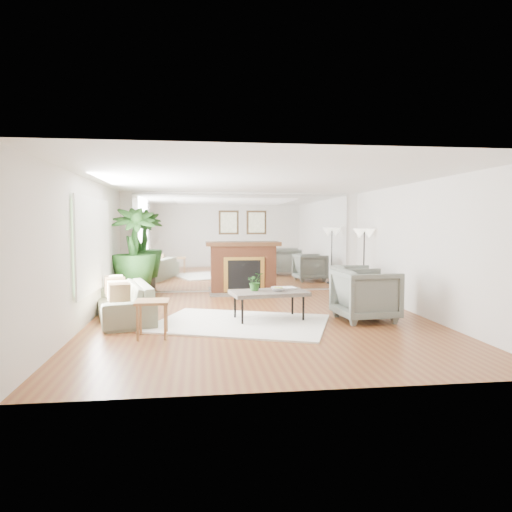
{
  "coord_description": "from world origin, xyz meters",
  "views": [
    {
      "loc": [
        -1.1,
        -7.97,
        1.71
      ],
      "look_at": [
        -0.02,
        0.6,
        1.1
      ],
      "focal_mm": 32.0,
      "sensor_mm": 36.0,
      "label": 1
    }
  ],
  "objects": [
    {
      "name": "coffee_table",
      "position": [
        0.12,
        -0.07,
        0.48
      ],
      "size": [
        1.42,
        0.96,
        0.53
      ],
      "rotation": [
        0.0,
        0.0,
        0.15
      ],
      "color": "#61574D",
      "rests_on": "ground"
    },
    {
      "name": "armchair_front",
      "position": [
        1.84,
        -0.27,
        0.46
      ],
      "size": [
        1.08,
        1.05,
        0.91
      ],
      "primitive_type": "imported",
      "rotation": [
        0.0,
        0.0,
        1.66
      ],
      "color": "slate",
      "rests_on": "ground"
    },
    {
      "name": "mirror_panel",
      "position": [
        0.0,
        3.47,
        1.25
      ],
      "size": [
        5.4,
        0.04,
        2.4
      ],
      "primitive_type": "cube",
      "color": "silver",
      "rests_on": "wall_back"
    },
    {
      "name": "wall_back",
      "position": [
        0.0,
        3.49,
        1.25
      ],
      "size": [
        6.0,
        0.02,
        2.5
      ],
      "primitive_type": "cube",
      "color": "silver",
      "rests_on": "ground"
    },
    {
      "name": "floor_lamp",
      "position": [
        2.7,
        2.16,
        1.37
      ],
      "size": [
        0.52,
        0.29,
        1.6
      ],
      "color": "black",
      "rests_on": "ground"
    },
    {
      "name": "potted_ficus",
      "position": [
        -2.56,
        2.53,
        1.12
      ],
      "size": [
        1.18,
        1.18,
        2.09
      ],
      "color": "black",
      "rests_on": "ground"
    },
    {
      "name": "area_rug",
      "position": [
        -0.39,
        -0.29,
        0.02
      ],
      "size": [
        3.39,
        2.9,
        0.03
      ],
      "primitive_type": "cube",
      "rotation": [
        0.0,
        0.0,
        -0.35
      ],
      "color": "white",
      "rests_on": "ground"
    },
    {
      "name": "window_panel",
      "position": [
        -2.96,
        0.4,
        1.35
      ],
      "size": [
        0.04,
        2.4,
        1.5
      ],
      "primitive_type": "cube",
      "color": "#B2E09E",
      "rests_on": "wall_left"
    },
    {
      "name": "fireplace",
      "position": [
        0.0,
        3.26,
        0.66
      ],
      "size": [
        1.85,
        0.83,
        2.05
      ],
      "color": "brown",
      "rests_on": "ground"
    },
    {
      "name": "sofa",
      "position": [
        -2.45,
        0.4,
        0.32
      ],
      "size": [
        1.39,
        2.36,
        0.65
      ],
      "primitive_type": "imported",
      "rotation": [
        0.0,
        0.0,
        -1.32
      ],
      "color": "#6D705A",
      "rests_on": "ground"
    },
    {
      "name": "armchair_back",
      "position": [
        2.24,
        1.47,
        0.41
      ],
      "size": [
        0.96,
        0.94,
        0.82
      ],
      "primitive_type": "imported",
      "rotation": [
        0.0,
        0.0,
        1.5
      ],
      "color": "slate",
      "rests_on": "ground"
    },
    {
      "name": "side_table",
      "position": [
        -1.8,
        -1.04,
        0.47
      ],
      "size": [
        0.5,
        0.5,
        0.56
      ],
      "rotation": [
        0.0,
        0.0,
        0.02
      ],
      "color": "olive",
      "rests_on": "ground"
    },
    {
      "name": "book",
      "position": [
        0.46,
        0.21,
        0.54
      ],
      "size": [
        0.26,
        0.32,
        0.02
      ],
      "primitive_type": "imported",
      "rotation": [
        0.0,
        0.0,
        0.19
      ],
      "color": "olive",
      "rests_on": "coffee_table"
    },
    {
      "name": "tabletop_plant",
      "position": [
        -0.11,
        0.01,
        0.69
      ],
      "size": [
        0.32,
        0.28,
        0.33
      ],
      "primitive_type": "imported",
      "rotation": [
        0.0,
        0.0,
        0.1
      ],
      "color": "#2D6826",
      "rests_on": "coffee_table"
    },
    {
      "name": "fruit_bowl",
      "position": [
        0.3,
        -0.08,
        0.56
      ],
      "size": [
        0.31,
        0.31,
        0.07
      ],
      "primitive_type": "imported",
      "rotation": [
        0.0,
        0.0,
        -0.16
      ],
      "color": "olive",
      "rests_on": "coffee_table"
    },
    {
      "name": "wall_left",
      "position": [
        -2.99,
        0.0,
        1.25
      ],
      "size": [
        0.02,
        7.0,
        2.5
      ],
      "primitive_type": "cube",
      "color": "silver",
      "rests_on": "ground"
    },
    {
      "name": "ground",
      "position": [
        0.0,
        0.0,
        0.0
      ],
      "size": [
        7.0,
        7.0,
        0.0
      ],
      "primitive_type": "plane",
      "color": "brown",
      "rests_on": "ground"
    },
    {
      "name": "wall_right",
      "position": [
        2.99,
        0.0,
        1.25
      ],
      "size": [
        0.02,
        7.0,
        2.5
      ],
      "primitive_type": "cube",
      "color": "silver",
      "rests_on": "ground"
    }
  ]
}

